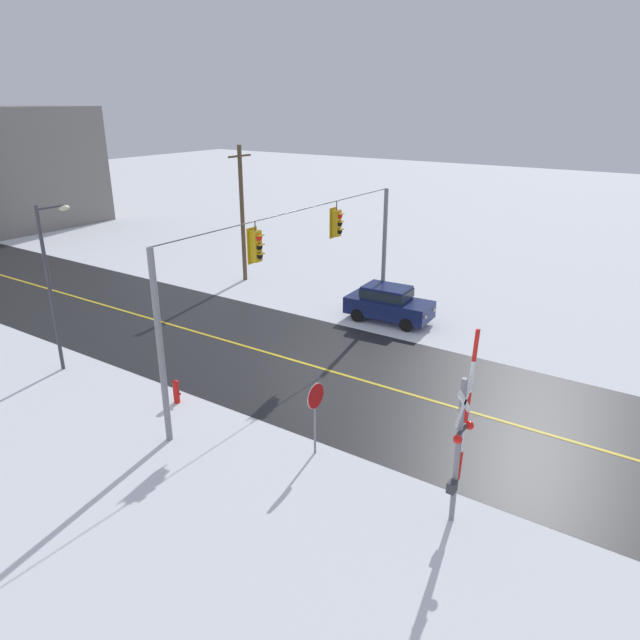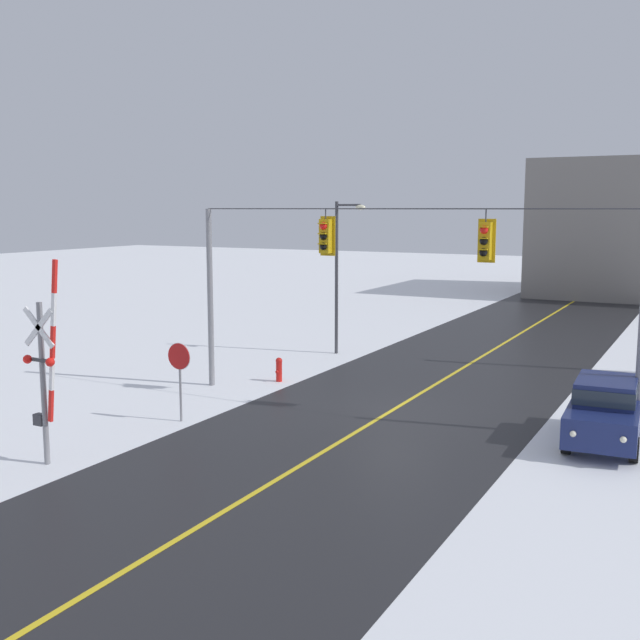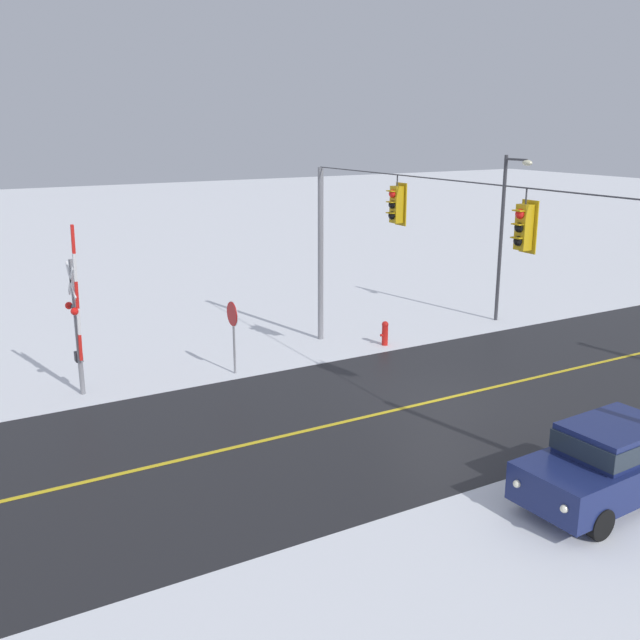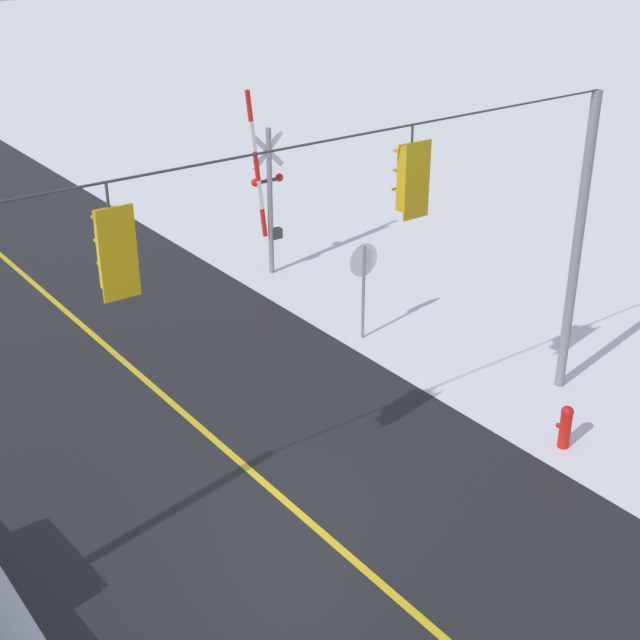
% 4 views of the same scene
% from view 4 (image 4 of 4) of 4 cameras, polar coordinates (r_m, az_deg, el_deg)
% --- Properties ---
extents(ground_plane, '(160.00, 160.00, 0.00)m').
position_cam_4_polar(ground_plane, '(15.79, -1.95, -11.59)').
color(ground_plane, white).
extents(signal_span, '(14.20, 0.47, 6.22)m').
position_cam_4_polar(signal_span, '(13.72, -2.38, 1.96)').
color(signal_span, gray).
rests_on(signal_span, ground).
extents(stop_sign, '(0.80, 0.09, 2.35)m').
position_cam_4_polar(stop_sign, '(20.59, 2.74, 3.20)').
color(stop_sign, gray).
rests_on(stop_sign, ground).
extents(railroad_crossing, '(1.14, 0.31, 5.04)m').
position_cam_4_polar(railroad_crossing, '(24.12, -3.32, 8.12)').
color(railroad_crossing, gray).
rests_on(railroad_crossing, ground).
extents(fire_hydrant, '(0.24, 0.31, 0.88)m').
position_cam_4_polar(fire_hydrant, '(17.61, 15.22, -6.43)').
color(fire_hydrant, red).
rests_on(fire_hydrant, ground).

